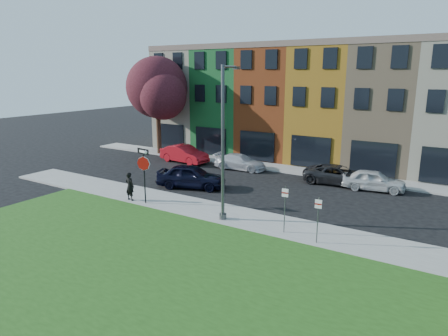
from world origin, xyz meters
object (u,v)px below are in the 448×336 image
Objects in this scene: stop_sign at (144,165)px; man at (130,186)px; street_lamp at (224,144)px; sedan_near at (191,176)px.

stop_sign is 1.94m from man.
street_lamp is (5.46, 0.43, 1.73)m from stop_sign.
street_lamp is at bearing -146.32° from sedan_near.
street_lamp reaches higher than man.
stop_sign is at bearing 159.71° from sedan_near.
stop_sign is at bearing -175.34° from man.
man is 0.34× the size of sedan_near.
stop_sign is at bearing 172.94° from street_lamp.
stop_sign is 5.74m from street_lamp.
man is at bearing -166.69° from stop_sign.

